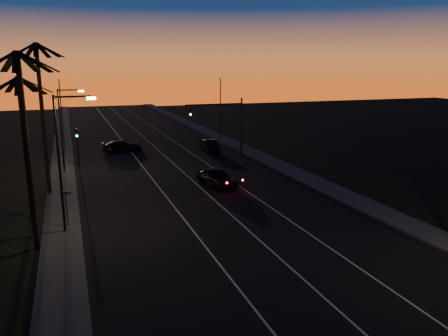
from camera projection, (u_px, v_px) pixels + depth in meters
name	position (u px, v px, depth m)	size (l,w,h in m)	color
road	(188.00, 181.00, 41.39)	(20.00, 170.00, 0.01)	black
sidewalk_left	(62.00, 192.00, 37.69)	(2.40, 170.00, 0.16)	#363633
sidewalk_right	(293.00, 171.00, 45.06)	(2.40, 170.00, 0.16)	#363633
lane_stripe_left	(156.00, 184.00, 40.40)	(0.12, 160.00, 0.01)	silver
lane_stripe_mid	(193.00, 181.00, 41.55)	(0.12, 160.00, 0.01)	silver
lane_stripe_right	(227.00, 178.00, 42.71)	(0.12, 160.00, 0.01)	silver
palm_near	(25.00, 132.00, 24.64)	(4.25, 4.16, 11.53)	black
palm_mid	(24.00, 132.00, 30.12)	(4.25, 4.16, 10.03)	black
palm_far	(42.00, 105.00, 35.64)	(4.25, 4.16, 12.53)	black
streetlight_left_near	(63.00, 153.00, 27.49)	(2.55, 0.26, 9.00)	black
streetlight_left_far	(64.00, 123.00, 44.05)	(2.55, 0.26, 8.50)	black
street_sign	(66.00, 204.00, 29.22)	(0.70, 0.06, 2.60)	black
signal_mast	(223.00, 117.00, 51.80)	(7.10, 0.41, 7.00)	black
signal_post	(77.00, 141.00, 46.75)	(0.28, 0.37, 4.20)	black
far_pole_left	(62.00, 112.00, 59.65)	(0.14, 0.14, 9.00)	black
far_pole_right	(220.00, 109.00, 64.14)	(0.14, 0.14, 9.00)	black
lead_car	(217.00, 177.00, 39.56)	(3.09, 5.65, 1.64)	black
right_car	(210.00, 146.00, 55.31)	(1.91, 4.69, 1.51)	black
cross_car	(122.00, 146.00, 55.36)	(5.23, 2.55, 1.47)	black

